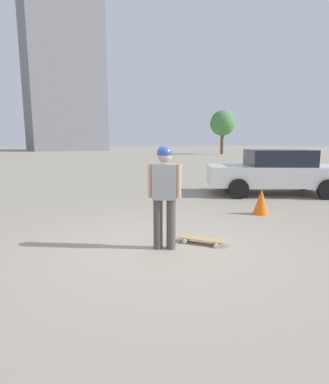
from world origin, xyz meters
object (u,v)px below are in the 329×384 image
object	(u,v)px
person	(164,190)
skateboard	(202,240)
car_parked_near	(275,171)
traffic_cone	(261,202)

from	to	relation	value
person	skateboard	xyz separation A→B (m)	(0.14, 0.66, -0.87)
person	car_parked_near	bearing A→B (deg)	57.41
car_parked_near	traffic_cone	bearing A→B (deg)	67.85
skateboard	car_parked_near	xyz separation A→B (m)	(-2.65, 5.10, 0.67)
car_parked_near	skateboard	bearing A→B (deg)	61.83
person	car_parked_near	world-z (taller)	person
skateboard	car_parked_near	world-z (taller)	car_parked_near
person	skateboard	world-z (taller)	person
skateboard	car_parked_near	size ratio (longest dim) A/B	0.17
person	traffic_cone	xyz separation A→B (m)	(-0.79, 3.16, -0.65)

